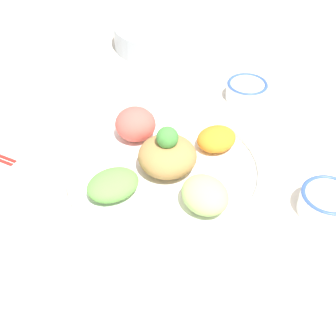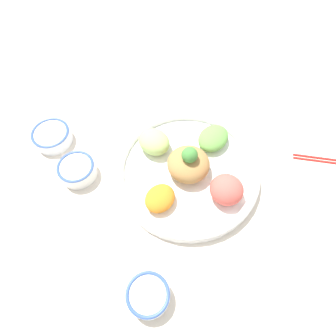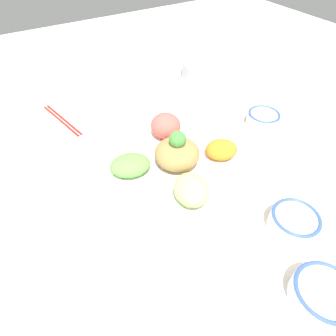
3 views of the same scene
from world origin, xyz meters
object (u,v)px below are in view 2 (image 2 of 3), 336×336
salad_platter (188,169)px  sauce_bowl_red (77,170)px  sauce_bowl_dark (52,135)px  chopsticks_pair_near (332,161)px  serving_spoon_main (188,75)px  serving_spoon_extra (207,311)px  rice_bowl_blue (148,295)px

salad_platter → sauce_bowl_red: bearing=111.9°
salad_platter → sauce_bowl_dark: 0.38m
chopsticks_pair_near → sauce_bowl_dark: bearing=3.8°
serving_spoon_main → serving_spoon_extra: size_ratio=1.01×
serving_spoon_main → sauce_bowl_red: bearing=-87.3°
chopsticks_pair_near → serving_spoon_main: bearing=-32.2°
serving_spoon_main → salad_platter: bearing=-50.6°
chopsticks_pair_near → serving_spoon_extra: bearing=54.0°
salad_platter → serving_spoon_main: 0.36m
rice_bowl_blue → chopsticks_pair_near: (0.48, -0.32, -0.02)m
serving_spoon_main → sauce_bowl_dark: bearing=-104.4°
serving_spoon_extra → sauce_bowl_red: bearing=59.8°
rice_bowl_blue → chopsticks_pair_near: bearing=-33.6°
sauce_bowl_red → serving_spoon_extra: 0.44m
sauce_bowl_dark → chopsticks_pair_near: size_ratio=0.51×
sauce_bowl_red → chopsticks_pair_near: sauce_bowl_red is taller
sauce_bowl_red → sauce_bowl_dark: size_ratio=0.91×
salad_platter → serving_spoon_main: (0.34, 0.12, -0.02)m
sauce_bowl_red → serving_spoon_extra: (-0.18, -0.40, -0.02)m
rice_bowl_blue → serving_spoon_main: size_ratio=0.73×
sauce_bowl_red → chopsticks_pair_near: bearing=-64.9°
sauce_bowl_red → chopsticks_pair_near: size_ratio=0.46×
serving_spoon_extra → chopsticks_pair_near: bearing=-29.6°
sauce_bowl_dark → sauce_bowl_red: bearing=-120.0°
salad_platter → serving_spoon_extra: bearing=-153.2°
rice_bowl_blue → serving_spoon_main: bearing=12.7°
chopsticks_pair_near → serving_spoon_main: 0.49m
sauce_bowl_dark → serving_spoon_extra: size_ratio=0.85×
rice_bowl_blue → serving_spoon_main: rice_bowl_blue is taller
sauce_bowl_dark → serving_spoon_extra: bearing=-115.4°
sauce_bowl_red → chopsticks_pair_near: (0.28, -0.60, -0.02)m
sauce_bowl_red → rice_bowl_blue: size_ratio=1.05×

